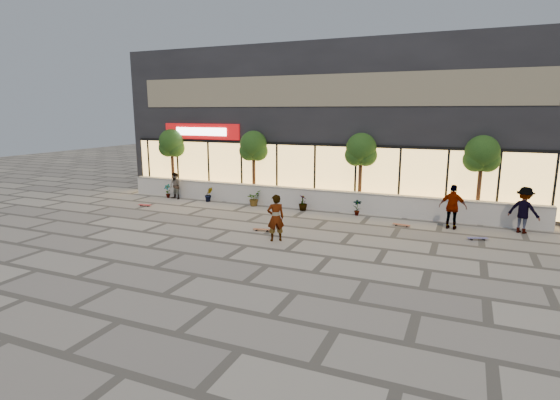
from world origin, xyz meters
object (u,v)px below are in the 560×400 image
at_px(tree_east, 482,156).
at_px(skater_right_near, 453,207).
at_px(skater_right_far, 524,210).
at_px(skateboard_center, 262,229).
at_px(tree_mideast, 361,152).
at_px(skateboard_left, 145,205).
at_px(skater_center, 276,218).
at_px(skateboard_right_far, 478,238).
at_px(tree_midwest, 253,148).
at_px(skateboard_right_near, 401,225).
at_px(skater_left, 175,186).
at_px(tree_west, 172,145).

relative_size(tree_east, skater_right_near, 2.03).
height_order(skater_right_far, skateboard_center, skater_right_far).
distance_m(tree_mideast, skateboard_left, 11.64).
bearing_deg(tree_mideast, skater_center, -104.57).
distance_m(tree_east, skateboard_right_far, 4.52).
bearing_deg(tree_mideast, skateboard_right_far, -32.07).
xyz_separation_m(tree_midwest, tree_east, (11.50, 0.00, 0.00)).
bearing_deg(skateboard_left, skater_right_far, 1.59).
bearing_deg(tree_midwest, tree_east, 0.00).
relative_size(skateboard_left, skateboard_right_near, 0.97).
xyz_separation_m(skater_left, skater_right_near, (14.83, -0.70, 0.20)).
height_order(skater_left, skateboard_right_far, skater_left).
height_order(skater_right_near, skateboard_right_near, skater_right_near).
height_order(tree_east, skateboard_center, tree_east).
relative_size(skater_right_far, skateboard_right_far, 2.41).
distance_m(skater_center, skateboard_left, 9.47).
height_order(tree_west, skateboard_right_far, tree_west).
bearing_deg(skateboard_right_near, tree_mideast, 143.21).
height_order(skater_left, skater_right_far, skater_right_far).
xyz_separation_m(tree_east, skateboard_right_far, (0.02, -3.46, -2.91)).
relative_size(tree_east, skateboard_right_far, 4.88).
bearing_deg(skateboard_left, skater_right_near, 0.82).
height_order(skater_right_far, skateboard_left, skater_right_far).
bearing_deg(skateboard_right_near, skater_right_far, 19.81).
bearing_deg(skateboard_right_near, tree_east, 48.37).
bearing_deg(skater_right_far, skateboard_right_far, 73.81).
relative_size(skater_left, skateboard_left, 2.05).
relative_size(skater_right_far, skateboard_right_near, 2.50).
distance_m(skater_right_far, skateboard_right_near, 4.92).
bearing_deg(tree_midwest, skateboard_right_far, -16.71).
xyz_separation_m(skater_left, skateboard_center, (7.50, -4.22, -0.69)).
relative_size(skateboard_center, skateboard_right_far, 0.97).
distance_m(tree_mideast, skater_left, 10.65).
distance_m(skater_center, skateboard_right_far, 7.97).
distance_m(tree_midwest, skater_right_far, 13.47).
bearing_deg(tree_midwest, tree_west, 180.00).
bearing_deg(skater_left, tree_mideast, 20.06).
bearing_deg(skater_right_far, skater_right_near, 36.75).
distance_m(tree_east, skater_center, 10.05).
bearing_deg(skater_right_near, skateboard_left, 13.23).
bearing_deg(tree_midwest, skater_center, -57.36).
relative_size(skateboard_right_near, skateboard_right_far, 0.96).
xyz_separation_m(tree_west, skateboard_left, (0.83, -3.65, -2.91)).
bearing_deg(skater_right_near, tree_midwest, -3.90).
height_order(tree_west, skater_left, tree_west).
relative_size(tree_west, skater_left, 2.56).
relative_size(tree_midwest, skater_right_far, 2.03).
bearing_deg(tree_east, skateboard_center, -145.99).
bearing_deg(skateboard_center, skateboard_right_far, 3.06).
bearing_deg(skater_right_near, skateboard_right_far, 134.21).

